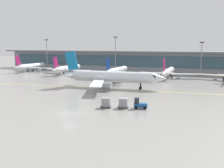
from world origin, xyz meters
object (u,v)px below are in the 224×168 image
(taxiing_regional_jet, at_px, (112,77))
(cargo_dolly_lead, at_px, (123,103))
(cargo_dolly_trailing, at_px, (106,102))
(gate_airplane_0, at_px, (32,66))
(apron_light_mast_2, at_px, (201,57))
(apron_light_mast_0, at_px, (47,53))
(gate_airplane_3, at_px, (168,72))
(baggage_tug, at_px, (139,104))
(apron_light_mast_1, at_px, (115,53))
(gate_airplane_2, at_px, (117,70))
(gate_airplane_1, at_px, (68,68))

(taxiing_regional_jet, distance_m, cargo_dolly_lead, 24.93)
(cargo_dolly_lead, distance_m, cargo_dolly_trailing, 3.43)
(gate_airplane_0, bearing_deg, apron_light_mast_2, -82.35)
(apron_light_mast_0, bearing_deg, gate_airplane_3, -10.77)
(baggage_tug, relative_size, apron_light_mast_0, 0.19)
(gate_airplane_3, xyz_separation_m, apron_light_mast_2, (10.98, 12.96, 5.16))
(cargo_dolly_lead, bearing_deg, apron_light_mast_1, 97.06)
(baggage_tug, relative_size, apron_light_mast_2, 0.21)
(apron_light_mast_0, bearing_deg, gate_airplane_2, -18.76)
(taxiing_regional_jet, height_order, apron_light_mast_2, apron_light_mast_2)
(gate_airplane_1, xyz_separation_m, apron_light_mast_1, (15.99, 15.69, 6.46))
(gate_airplane_1, bearing_deg, baggage_tug, -136.94)
(gate_airplane_0, distance_m, gate_airplane_3, 65.13)
(apron_light_mast_0, bearing_deg, apron_light_mast_1, 3.65)
(gate_airplane_2, height_order, taxiing_regional_jet, taxiing_regional_jet)
(gate_airplane_3, distance_m, cargo_dolly_trailing, 53.34)
(gate_airplane_1, distance_m, baggage_tug, 68.12)
(taxiing_regional_jet, relative_size, cargo_dolly_trailing, 13.12)
(apron_light_mast_2, bearing_deg, cargo_dolly_lead, -99.46)
(taxiing_regional_jet, xyz_separation_m, baggage_tug, (14.31, -21.33, -2.29))
(baggage_tug, relative_size, cargo_dolly_lead, 1.18)
(gate_airplane_3, bearing_deg, apron_light_mast_2, -40.82)
(gate_airplane_3, height_order, apron_light_mast_1, apron_light_mast_1)
(gate_airplane_1, xyz_separation_m, apron_light_mast_2, (53.89, 14.32, 5.16))
(gate_airplane_2, relative_size, baggage_tug, 8.21)
(apron_light_mast_1, bearing_deg, cargo_dolly_trailing, -70.66)
(gate_airplane_1, relative_size, cargo_dolly_lead, 9.66)
(gate_airplane_1, relative_size, baggage_tug, 8.21)
(apron_light_mast_1, bearing_deg, gate_airplane_2, -66.85)
(cargo_dolly_trailing, xyz_separation_m, apron_light_mast_0, (-59.93, 65.23, 7.26))
(gate_airplane_0, bearing_deg, cargo_dolly_trailing, -132.23)
(gate_airplane_0, xyz_separation_m, cargo_dolly_trailing, (61.88, -55.50, -1.30))
(gate_airplane_2, relative_size, apron_light_mast_1, 1.46)
(baggage_tug, distance_m, apron_light_mast_2, 65.27)
(gate_airplane_0, xyz_separation_m, gate_airplane_2, (45.49, -5.06, 0.00))
(taxiing_regional_jet, distance_m, apron_light_mast_1, 47.55)
(apron_light_mast_2, bearing_deg, gate_airplane_1, -165.11)
(gate_airplane_0, distance_m, baggage_tug, 86.93)
(apron_light_mast_1, bearing_deg, apron_light_mast_2, -2.06)
(gate_airplane_2, bearing_deg, apron_light_mast_2, -61.85)
(baggage_tug, distance_m, apron_light_mast_0, 92.14)
(taxiing_regional_jet, bearing_deg, cargo_dolly_lead, -67.63)
(gate_airplane_0, distance_m, taxiing_regional_jet, 62.98)
(apron_light_mast_0, bearing_deg, cargo_dolly_trailing, -47.42)
(apron_light_mast_1, bearing_deg, gate_airplane_1, -135.54)
(cargo_dolly_lead, height_order, apron_light_mast_2, apron_light_mast_2)
(apron_light_mast_0, bearing_deg, gate_airplane_1, -33.46)
(apron_light_mast_1, height_order, apron_light_mast_2, apron_light_mast_1)
(gate_airplane_2, distance_m, gate_airplane_3, 19.80)
(taxiing_regional_jet, bearing_deg, gate_airplane_2, 102.73)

